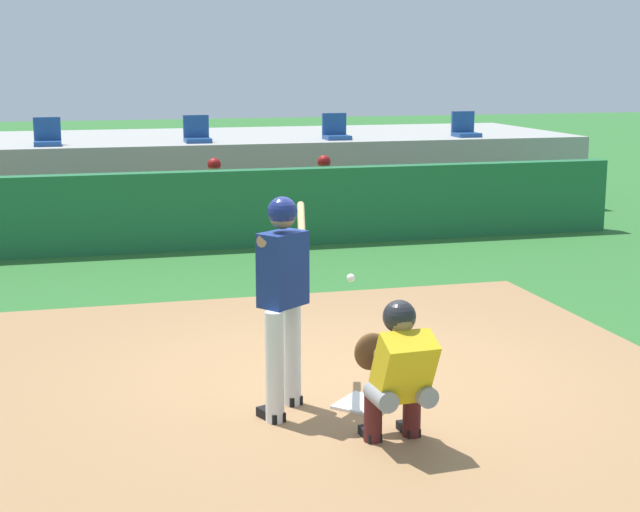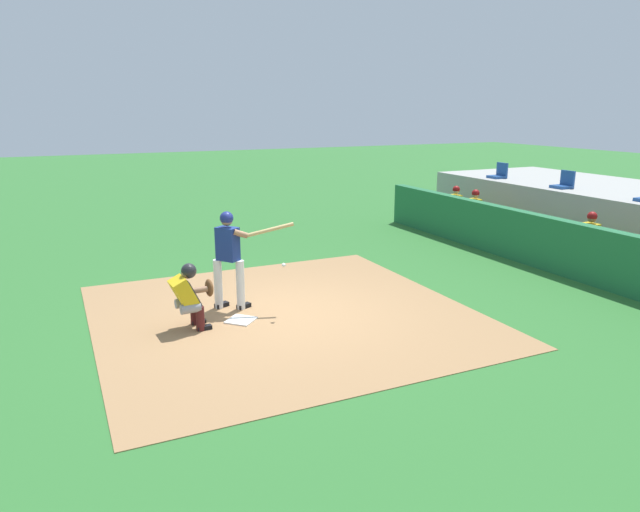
{
  "view_description": "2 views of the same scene",
  "coord_description": "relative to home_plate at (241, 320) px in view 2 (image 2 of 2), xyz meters",
  "views": [
    {
      "loc": [
        -2.35,
        -8.19,
        2.86
      ],
      "look_at": [
        0.0,
        0.7,
        1.0
      ],
      "focal_mm": 54.58,
      "sensor_mm": 36.0,
      "label": 1
    },
    {
      "loc": [
        9.01,
        -3.49,
        3.56
      ],
      "look_at": [
        0.0,
        0.7,
        1.0
      ],
      "focal_mm": 32.32,
      "sensor_mm": 36.0,
      "label": 2
    }
  ],
  "objects": [
    {
      "name": "stadium_seat_0",
      "position": [
        -5.2,
        10.18,
        1.51
      ],
      "size": [
        0.46,
        0.46,
        0.48
      ],
      "color": "#1E478C",
      "rests_on": "stands_platform"
    },
    {
      "name": "batter_at_plate",
      "position": [
        -0.69,
        0.04,
        1.01
      ],
      "size": [
        0.69,
        1.37,
        1.8
      ],
      "color": "silver",
      "rests_on": "ground"
    },
    {
      "name": "catcher_crouched",
      "position": [
        -0.02,
        -0.83,
        0.59
      ],
      "size": [
        0.5,
        1.98,
        1.13
      ],
      "color": "gray",
      "rests_on": "ground"
    },
    {
      "name": "dugout_player_1",
      "position": [
        -3.98,
        8.14,
        0.65
      ],
      "size": [
        0.49,
        0.7,
        1.3
      ],
      "color": "#939399",
      "rests_on": "ground"
    },
    {
      "name": "ground_plane",
      "position": [
        0.0,
        0.8,
        -0.02
      ],
      "size": [
        80.0,
        80.0,
        0.0
      ],
      "primitive_type": "plane",
      "color": "#2D6B2D"
    },
    {
      "name": "dugout_wall",
      "position": [
        0.0,
        7.3,
        0.58
      ],
      "size": [
        13.0,
        0.3,
        1.2
      ],
      "primitive_type": "cube",
      "color": "#1E6638",
      "rests_on": "ground"
    },
    {
      "name": "dugout_player_2",
      "position": [
        0.01,
        8.14,
        0.65
      ],
      "size": [
        0.49,
        0.7,
        1.3
      ],
      "color": "#939399",
      "rests_on": "ground"
    },
    {
      "name": "stadium_seat_1",
      "position": [
        -2.6,
        10.18,
        1.51
      ],
      "size": [
        0.46,
        0.46,
        0.48
      ],
      "color": "#1E478C",
      "rests_on": "stands_platform"
    },
    {
      "name": "dirt_infield",
      "position": [
        0.0,
        0.8,
        -0.02
      ],
      "size": [
        6.4,
        6.4,
        0.01
      ],
      "primitive_type": "cube",
      "color": "#9E754C",
      "rests_on": "ground"
    },
    {
      "name": "dugout_player_0",
      "position": [
        -4.86,
        8.14,
        0.65
      ],
      "size": [
        0.49,
        0.7,
        1.3
      ],
      "color": "#939399",
      "rests_on": "ground"
    },
    {
      "name": "dugout_bench",
      "position": [
        0.0,
        8.3,
        0.2
      ],
      "size": [
        11.8,
        0.44,
        0.45
      ],
      "primitive_type": "cube",
      "color": "olive",
      "rests_on": "ground"
    },
    {
      "name": "home_plate",
      "position": [
        0.0,
        0.0,
        0.0
      ],
      "size": [
        0.62,
        0.62,
        0.02
      ],
      "primitive_type": "cube",
      "rotation": [
        0.0,
        0.0,
        0.79
      ],
      "color": "white",
      "rests_on": "dirt_infield"
    }
  ]
}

